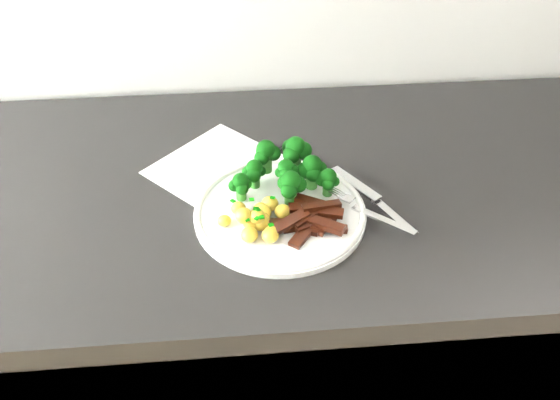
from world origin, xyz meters
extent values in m
cube|color=black|center=(0.02, 1.69, 0.44)|extent=(2.36, 0.59, 0.88)
cube|color=white|center=(-0.13, 1.70, 0.89)|extent=(0.32, 0.32, 0.00)
cube|color=slate|center=(-0.07, 1.76, 0.89)|extent=(0.09, 0.09, 0.00)
cube|color=slate|center=(-0.08, 1.74, 0.89)|extent=(0.09, 0.09, 0.00)
cube|color=slate|center=(-0.10, 1.73, 0.89)|extent=(0.09, 0.08, 0.00)
cube|color=slate|center=(-0.11, 1.71, 0.89)|extent=(0.08, 0.08, 0.00)
cube|color=slate|center=(-0.12, 1.70, 0.89)|extent=(0.08, 0.08, 0.00)
cube|color=slate|center=(-0.14, 1.69, 0.89)|extent=(0.08, 0.08, 0.00)
cube|color=slate|center=(-0.15, 1.67, 0.89)|extent=(0.07, 0.07, 0.00)
cylinder|color=white|center=(-0.07, 1.61, 0.89)|extent=(0.26, 0.26, 0.01)
torus|color=white|center=(-0.07, 1.61, 0.89)|extent=(0.25, 0.25, 0.01)
cylinder|color=#27641E|center=(-0.05, 1.65, 0.91)|extent=(0.02, 0.02, 0.02)
sphere|color=black|center=(-0.04, 1.65, 0.93)|extent=(0.02, 0.02, 0.02)
sphere|color=black|center=(-0.05, 1.66, 0.93)|extent=(0.02, 0.02, 0.02)
sphere|color=black|center=(-0.06, 1.65, 0.93)|extent=(0.01, 0.01, 0.01)
sphere|color=black|center=(-0.05, 1.64, 0.93)|extent=(0.02, 0.02, 0.02)
sphere|color=black|center=(-0.05, 1.65, 0.94)|extent=(0.02, 0.02, 0.02)
cylinder|color=#27641E|center=(-0.01, 1.66, 0.91)|extent=(0.02, 0.02, 0.03)
sphere|color=black|center=(0.00, 1.66, 0.93)|extent=(0.02, 0.02, 0.02)
sphere|color=black|center=(-0.01, 1.67, 0.93)|extent=(0.02, 0.02, 0.02)
sphere|color=black|center=(-0.03, 1.66, 0.93)|extent=(0.03, 0.03, 0.03)
sphere|color=black|center=(-0.01, 1.65, 0.93)|extent=(0.02, 0.02, 0.02)
sphere|color=black|center=(-0.01, 1.66, 0.94)|extent=(0.03, 0.03, 0.03)
cylinder|color=#27641E|center=(-0.10, 1.67, 0.91)|extent=(0.02, 0.02, 0.02)
sphere|color=black|center=(-0.09, 1.67, 0.92)|extent=(0.02, 0.02, 0.02)
sphere|color=black|center=(-0.10, 1.68, 0.92)|extent=(0.02, 0.02, 0.02)
sphere|color=black|center=(-0.11, 1.67, 0.92)|extent=(0.02, 0.02, 0.02)
sphere|color=black|center=(-0.10, 1.66, 0.92)|extent=(0.02, 0.02, 0.02)
sphere|color=black|center=(-0.10, 1.67, 0.93)|extent=(0.03, 0.03, 0.03)
cylinder|color=#27641E|center=(-0.04, 1.69, 0.92)|extent=(0.02, 0.02, 0.03)
sphere|color=black|center=(-0.02, 1.69, 0.94)|extent=(0.03, 0.03, 0.03)
sphere|color=black|center=(-0.04, 1.70, 0.94)|extent=(0.03, 0.03, 0.03)
sphere|color=black|center=(-0.04, 1.68, 0.94)|extent=(0.03, 0.03, 0.03)
sphere|color=black|center=(-0.04, 1.69, 0.95)|extent=(0.03, 0.03, 0.03)
cylinder|color=#27641E|center=(-0.08, 1.69, 0.92)|extent=(0.02, 0.02, 0.03)
sphere|color=black|center=(-0.07, 1.69, 0.94)|extent=(0.02, 0.02, 0.02)
sphere|color=black|center=(-0.09, 1.70, 0.94)|extent=(0.02, 0.02, 0.02)
sphere|color=black|center=(-0.09, 1.68, 0.94)|extent=(0.02, 0.02, 0.02)
sphere|color=black|center=(-0.08, 1.69, 0.95)|extent=(0.03, 0.03, 0.03)
cylinder|color=#27641E|center=(0.01, 1.64, 0.90)|extent=(0.02, 0.02, 0.02)
sphere|color=black|center=(0.02, 1.63, 0.92)|extent=(0.02, 0.02, 0.02)
sphere|color=black|center=(0.01, 1.65, 0.92)|extent=(0.02, 0.02, 0.02)
sphere|color=black|center=(0.00, 1.64, 0.92)|extent=(0.02, 0.02, 0.02)
sphere|color=black|center=(0.01, 1.63, 0.92)|extent=(0.02, 0.02, 0.02)
sphere|color=black|center=(0.01, 1.64, 0.93)|extent=(0.02, 0.02, 0.02)
cylinder|color=#27641E|center=(-0.12, 1.64, 0.90)|extent=(0.02, 0.02, 0.02)
sphere|color=black|center=(-0.11, 1.64, 0.92)|extent=(0.02, 0.02, 0.02)
sphere|color=black|center=(-0.13, 1.65, 0.92)|extent=(0.02, 0.02, 0.02)
sphere|color=black|center=(-0.13, 1.64, 0.92)|extent=(0.02, 0.02, 0.02)
sphere|color=black|center=(-0.12, 1.63, 0.92)|extent=(0.02, 0.02, 0.02)
sphere|color=black|center=(-0.12, 1.64, 0.93)|extent=(0.02, 0.02, 0.02)
cylinder|color=#27641E|center=(-0.05, 1.62, 0.91)|extent=(0.02, 0.02, 0.03)
sphere|color=black|center=(-0.04, 1.62, 0.93)|extent=(0.02, 0.02, 0.02)
sphere|color=black|center=(-0.06, 1.63, 0.93)|extent=(0.02, 0.02, 0.02)
sphere|color=black|center=(-0.05, 1.61, 0.93)|extent=(0.02, 0.02, 0.02)
sphere|color=black|center=(-0.05, 1.62, 0.94)|extent=(0.03, 0.03, 0.03)
ellipsoid|color=gold|center=(-0.11, 1.57, 0.90)|extent=(0.03, 0.02, 0.02)
ellipsoid|color=gold|center=(-0.10, 1.57, 0.90)|extent=(0.03, 0.02, 0.02)
ellipsoid|color=gold|center=(-0.11, 1.55, 0.90)|extent=(0.02, 0.02, 0.02)
ellipsoid|color=gold|center=(-0.08, 1.61, 0.90)|extent=(0.03, 0.02, 0.02)
ellipsoid|color=gold|center=(-0.09, 1.54, 0.90)|extent=(0.02, 0.02, 0.02)
ellipsoid|color=gold|center=(-0.10, 1.58, 0.90)|extent=(0.02, 0.02, 0.02)
ellipsoid|color=gold|center=(-0.06, 1.59, 0.90)|extent=(0.02, 0.02, 0.02)
ellipsoid|color=gold|center=(-0.13, 1.61, 0.90)|extent=(0.02, 0.02, 0.02)
ellipsoid|color=gold|center=(-0.10, 1.58, 0.90)|extent=(0.02, 0.02, 0.02)
ellipsoid|color=gold|center=(-0.08, 1.55, 0.90)|extent=(0.02, 0.02, 0.02)
ellipsoid|color=gold|center=(-0.10, 1.60, 0.90)|extent=(0.02, 0.02, 0.02)
ellipsoid|color=gold|center=(-0.15, 1.58, 0.90)|extent=(0.02, 0.02, 0.02)
ellipsoid|color=gold|center=(-0.10, 1.57, 0.92)|extent=(0.02, 0.02, 0.02)
ellipsoid|color=gold|center=(-0.10, 1.57, 0.92)|extent=(0.02, 0.02, 0.02)
ellipsoid|color=gold|center=(-0.10, 1.57, 0.92)|extent=(0.02, 0.02, 0.02)
ellipsoid|color=gold|center=(-0.12, 1.57, 0.92)|extent=(0.02, 0.02, 0.02)
ellipsoid|color=gold|center=(-0.09, 1.59, 0.90)|extent=(0.03, 0.03, 0.02)
cube|color=#066103|center=(-0.12, 1.57, 0.92)|extent=(0.01, 0.01, 0.00)
cube|color=#066103|center=(-0.10, 1.57, 0.92)|extent=(0.01, 0.01, 0.00)
cube|color=#066103|center=(-0.11, 1.60, 0.92)|extent=(0.01, 0.01, 0.00)
cube|color=#066103|center=(-0.10, 1.57, 0.93)|extent=(0.01, 0.01, 0.00)
cube|color=#066103|center=(-0.14, 1.60, 0.92)|extent=(0.01, 0.01, 0.00)
cube|color=#066103|center=(-0.08, 1.60, 0.92)|extent=(0.01, 0.01, 0.00)
cube|color=#066103|center=(-0.12, 1.56, 0.92)|extent=(0.01, 0.01, 0.00)
cube|color=#066103|center=(-0.10, 1.58, 0.93)|extent=(0.01, 0.01, 0.00)
cube|color=#066103|center=(-0.11, 1.57, 0.92)|extent=(0.01, 0.01, 0.00)
cube|color=#066103|center=(-0.10, 1.56, 0.92)|extent=(0.01, 0.01, 0.00)
cube|color=#066103|center=(-0.10, 1.55, 0.93)|extent=(0.01, 0.01, 0.00)
cube|color=#066103|center=(-0.08, 1.54, 0.92)|extent=(0.01, 0.01, 0.00)
cube|color=#066103|center=(-0.10, 1.55, 0.93)|extent=(0.01, 0.01, 0.00)
cube|color=#066103|center=(-0.10, 1.57, 0.93)|extent=(0.01, 0.01, 0.00)
cube|color=black|center=(-0.02, 1.57, 0.90)|extent=(0.03, 0.06, 0.01)
cube|color=black|center=(-0.02, 1.57, 0.90)|extent=(0.07, 0.04, 0.01)
cube|color=black|center=(0.00, 1.57, 0.90)|extent=(0.04, 0.05, 0.01)
cube|color=black|center=(-0.04, 1.57, 0.90)|extent=(0.06, 0.03, 0.01)
cube|color=black|center=(-0.06, 1.57, 0.90)|extent=(0.07, 0.02, 0.02)
cube|color=black|center=(0.00, 1.56, 0.90)|extent=(0.06, 0.02, 0.02)
cube|color=black|center=(-0.04, 1.55, 0.90)|extent=(0.05, 0.06, 0.01)
cube|color=black|center=(-0.01, 1.60, 0.91)|extent=(0.06, 0.04, 0.01)
cube|color=black|center=(-0.03, 1.58, 0.91)|extent=(0.06, 0.05, 0.01)
cube|color=black|center=(-0.01, 1.58, 0.91)|extent=(0.07, 0.03, 0.01)
cube|color=black|center=(-0.01, 1.56, 0.91)|extent=(0.06, 0.04, 0.01)
cube|color=black|center=(-0.06, 1.56, 0.91)|extent=(0.06, 0.04, 0.01)
cube|color=black|center=(-0.03, 1.59, 0.91)|extent=(0.06, 0.02, 0.01)
cube|color=black|center=(-0.01, 1.59, 0.91)|extent=(0.06, 0.03, 0.02)
cube|color=silver|center=(0.08, 1.57, 0.90)|extent=(0.08, 0.08, 0.01)
cube|color=silver|center=(0.03, 1.61, 0.90)|extent=(0.03, 0.03, 0.00)
cylinder|color=silver|center=(0.02, 1.63, 0.91)|extent=(0.03, 0.03, 0.00)
cylinder|color=silver|center=(0.02, 1.63, 0.91)|extent=(0.03, 0.03, 0.00)
cylinder|color=silver|center=(0.02, 1.63, 0.91)|extent=(0.03, 0.03, 0.00)
cylinder|color=silver|center=(0.01, 1.63, 0.91)|extent=(0.03, 0.03, 0.00)
cube|color=silver|center=(0.05, 1.66, 0.90)|extent=(0.07, 0.10, 0.01)
cube|color=silver|center=(0.10, 1.58, 0.89)|extent=(0.06, 0.08, 0.02)
camera|label=1|loc=(-0.12, 0.95, 1.47)|focal=38.00mm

